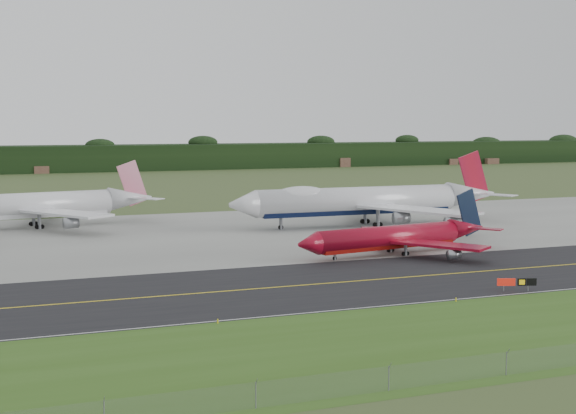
# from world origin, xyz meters

# --- Properties ---
(ground) EXTENTS (600.00, 600.00, 0.00)m
(ground) POSITION_xyz_m (0.00, 0.00, 0.00)
(ground) COLOR #314721
(ground) RESTS_ON ground
(grass_verge) EXTENTS (400.00, 30.00, 0.01)m
(grass_verge) POSITION_xyz_m (0.00, -35.00, 0.01)
(grass_verge) COLOR #325318
(grass_verge) RESTS_ON ground
(taxiway) EXTENTS (400.00, 32.00, 0.02)m
(taxiway) POSITION_xyz_m (0.00, -4.00, 0.01)
(taxiway) COLOR black
(taxiway) RESTS_ON ground
(apron) EXTENTS (400.00, 78.00, 0.01)m
(apron) POSITION_xyz_m (0.00, 51.00, 0.01)
(apron) COLOR gray
(apron) RESTS_ON ground
(taxiway_centreline) EXTENTS (400.00, 0.40, 0.00)m
(taxiway_centreline) POSITION_xyz_m (0.00, -4.00, 0.03)
(taxiway_centreline) COLOR yellow
(taxiway_centreline) RESTS_ON taxiway
(taxiway_edge_line) EXTENTS (400.00, 0.25, 0.00)m
(taxiway_edge_line) POSITION_xyz_m (0.00, -19.50, 0.03)
(taxiway_edge_line) COLOR silver
(taxiway_edge_line) RESTS_ON taxiway
(perimeter_fence) EXTENTS (320.00, 0.10, 320.00)m
(perimeter_fence) POSITION_xyz_m (0.00, -48.00, 1.10)
(perimeter_fence) COLOR slate
(perimeter_fence) RESTS_ON ground
(horizon_treeline) EXTENTS (700.00, 25.00, 12.00)m
(horizon_treeline) POSITION_xyz_m (0.00, 273.76, 5.47)
(horizon_treeline) COLOR black
(horizon_treeline) RESTS_ON ground
(jet_ba_747) EXTENTS (64.61, 53.68, 16.29)m
(jet_ba_747) POSITION_xyz_m (28.83, 51.61, 5.54)
(jet_ba_747) COLOR silver
(jet_ba_747) RESTS_ON ground
(jet_red_737) EXTENTS (39.83, 32.12, 10.77)m
(jet_red_737) POSITION_xyz_m (17.08, 15.17, 2.98)
(jet_red_737) COLOR maroon
(jet_red_737) RESTS_ON ground
(jet_star_tail) EXTENTS (53.70, 44.48, 14.18)m
(jet_star_tail) POSITION_xyz_m (-39.95, 74.20, 4.73)
(jet_star_tail) COLOR silver
(jet_star_tail) RESTS_ON ground
(taxiway_sign) EXTENTS (5.14, 1.93, 1.79)m
(taxiway_sign) POSITION_xyz_m (17.34, -18.03, 1.26)
(taxiway_sign) COLOR slate
(taxiway_sign) RESTS_ON ground
(edge_marker_left) EXTENTS (0.16, 0.16, 0.50)m
(edge_marker_left) POSITION_xyz_m (-25.44, -20.50, 0.25)
(edge_marker_left) COLOR yellow
(edge_marker_left) RESTS_ON ground
(edge_marker_center) EXTENTS (0.16, 0.16, 0.50)m
(edge_marker_center) POSITION_xyz_m (6.22, -20.50, 0.25)
(edge_marker_center) COLOR yellow
(edge_marker_center) RESTS_ON ground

